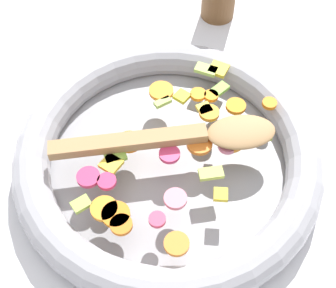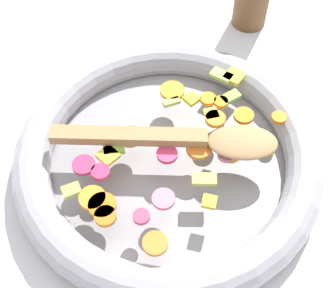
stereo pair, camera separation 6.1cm
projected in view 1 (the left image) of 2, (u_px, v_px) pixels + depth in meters
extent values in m
plane|color=silver|center=(168.00, 165.00, 0.65)|extent=(4.00, 4.00, 0.00)
cylinder|color=gray|center=(168.00, 162.00, 0.65)|extent=(0.37, 0.37, 0.01)
torus|color=#9E9EA5|center=(168.00, 155.00, 0.63)|extent=(0.42, 0.42, 0.05)
cylinder|color=orange|center=(129.00, 142.00, 0.61)|extent=(0.05, 0.05, 0.01)
cylinder|color=orange|center=(211.00, 96.00, 0.66)|extent=(0.03, 0.03, 0.01)
cylinder|color=orange|center=(200.00, 144.00, 0.61)|extent=(0.04, 0.04, 0.01)
cylinder|color=orange|center=(232.00, 143.00, 0.61)|extent=(0.03, 0.03, 0.01)
cylinder|color=orange|center=(236.00, 106.00, 0.65)|extent=(0.03, 0.03, 0.01)
cylinder|color=orange|center=(104.00, 209.00, 0.55)|extent=(0.05, 0.05, 0.01)
cylinder|color=orange|center=(116.00, 215.00, 0.55)|extent=(0.04, 0.04, 0.01)
cylinder|color=orange|center=(209.00, 113.00, 0.64)|extent=(0.04, 0.04, 0.01)
cylinder|color=orange|center=(177.00, 244.00, 0.53)|extent=(0.04, 0.04, 0.01)
cylinder|color=orange|center=(163.00, 91.00, 0.66)|extent=(0.05, 0.05, 0.01)
cylinder|color=orange|center=(269.00, 103.00, 0.65)|extent=(0.02, 0.02, 0.01)
cylinder|color=orange|center=(121.00, 225.00, 0.54)|extent=(0.04, 0.04, 0.01)
cylinder|color=orange|center=(198.00, 94.00, 0.66)|extent=(0.03, 0.03, 0.01)
cube|color=#99CE3D|center=(117.00, 145.00, 0.61)|extent=(0.03, 0.02, 0.01)
cube|color=#A5C550|center=(81.00, 204.00, 0.56)|extent=(0.03, 0.02, 0.01)
cube|color=#B5D84F|center=(215.00, 133.00, 0.62)|extent=(0.02, 0.03, 0.01)
cube|color=#A2CB3B|center=(263.00, 138.00, 0.61)|extent=(0.02, 0.02, 0.01)
cube|color=#B4CA53|center=(211.00, 173.00, 0.58)|extent=(0.03, 0.02, 0.01)
cube|color=#80BE43|center=(219.00, 90.00, 0.66)|extent=(0.03, 0.03, 0.01)
cube|color=#B0D95E|center=(160.00, 102.00, 0.65)|extent=(0.03, 0.02, 0.01)
cube|color=#A7D25A|center=(206.00, 70.00, 0.69)|extent=(0.04, 0.03, 0.01)
cube|color=#8EBA43|center=(116.00, 157.00, 0.60)|extent=(0.03, 0.02, 0.01)
cylinder|color=pink|center=(227.00, 146.00, 0.61)|extent=(0.03, 0.03, 0.01)
cylinder|color=#D83F60|center=(157.00, 219.00, 0.54)|extent=(0.03, 0.03, 0.01)
cylinder|color=#D5305F|center=(107.00, 181.00, 0.57)|extent=(0.03, 0.03, 0.01)
cylinder|color=#C83260|center=(88.00, 177.00, 0.58)|extent=(0.04, 0.04, 0.01)
cylinder|color=#E17387|center=(172.00, 199.00, 0.56)|extent=(0.04, 0.04, 0.01)
cylinder|color=#DB3A69|center=(171.00, 154.00, 0.60)|extent=(0.03, 0.03, 0.01)
cube|color=yellow|center=(182.00, 96.00, 0.66)|extent=(0.03, 0.03, 0.01)
cube|color=yellow|center=(221.00, 195.00, 0.56)|extent=(0.02, 0.02, 0.01)
cube|color=yellow|center=(204.00, 109.00, 0.64)|extent=(0.02, 0.02, 0.01)
cube|color=yellow|center=(111.00, 164.00, 0.59)|extent=(0.03, 0.03, 0.01)
cube|color=gold|center=(219.00, 69.00, 0.69)|extent=(0.04, 0.04, 0.01)
cube|color=#A87F51|center=(129.00, 143.00, 0.60)|extent=(0.20, 0.03, 0.01)
ellipsoid|color=#A87F51|center=(241.00, 130.00, 0.61)|extent=(0.09, 0.06, 0.01)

